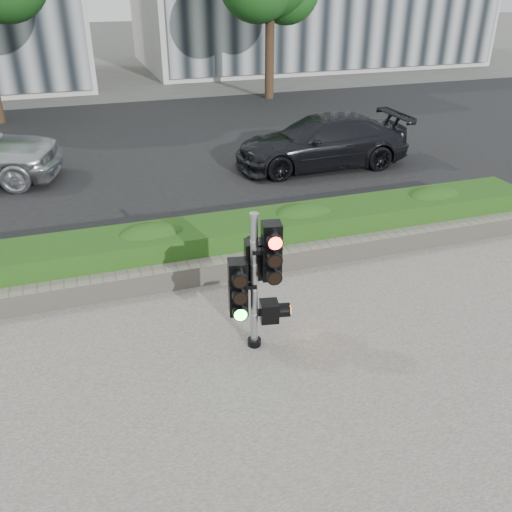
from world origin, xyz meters
name	(u,v)px	position (x,y,z in m)	size (l,w,h in m)	color
ground	(274,343)	(0.00, 0.00, 0.00)	(120.00, 120.00, 0.00)	#51514C
sidewalk	(364,490)	(0.00, -2.50, 0.01)	(16.00, 11.00, 0.03)	#9E9389
road	(155,146)	(0.00, 10.00, 0.01)	(60.00, 13.00, 0.02)	black
curb	(215,243)	(0.00, 3.15, 0.06)	(60.00, 0.25, 0.12)	gray
stone_wall	(234,267)	(0.00, 1.90, 0.20)	(12.00, 0.32, 0.34)	gray
hedge	(223,241)	(0.00, 2.55, 0.37)	(12.00, 1.00, 0.68)	#357123
traffic_signal	(256,275)	(-0.24, 0.04, 1.08)	(0.69, 0.54, 1.91)	black
car_dark	(321,142)	(3.77, 6.76, 0.67)	(1.81, 4.46, 1.29)	black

